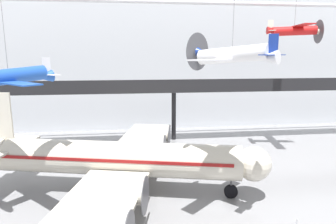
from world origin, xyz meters
The scene contains 7 objects.
hangar_back_wall centered at (0.00, 39.00, 12.66)m, with size 140.00×3.00×25.32m.
mezzanine_walkway centered at (0.00, 29.09, 8.23)m, with size 110.00×3.20×9.89m.
ceiling_truss_beam centered at (0.00, 28.24, 20.90)m, with size 120.00×0.60×0.60m.
airliner_silver_main centered at (-8.49, 12.11, 3.47)m, with size 29.99×34.64×9.89m.
suspended_plane_red_highwing centered at (14.67, 21.76, 16.62)m, with size 7.08×8.60×5.66m.
suspended_plane_blue_trainer centered at (-16.42, 9.09, 11.80)m, with size 7.74×7.76×10.03m.
suspended_plane_white_twin centered at (0.86, 5.77, 13.52)m, with size 7.32×7.21×8.28m.
Camera 1 is at (-6.79, -16.29, 13.62)m, focal length 32.00 mm.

